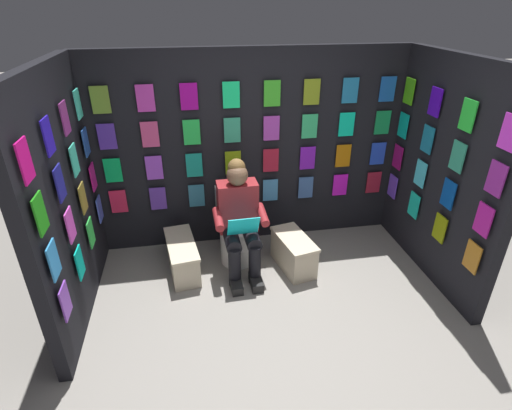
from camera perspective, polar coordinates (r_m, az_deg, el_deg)
The scene contains 8 objects.
ground_plane at distance 3.48m, azimuth 4.49°, elevation -20.08°, with size 30.00×30.00×0.00m, color gray.
display_wall_back at distance 4.39m, azimuth -0.74°, elevation 7.79°, with size 3.42×0.14×2.15m.
display_wall_left at distance 4.20m, azimuth 25.25°, elevation 4.11°, with size 0.14×1.78×2.15m.
display_wall_right at distance 3.64m, azimuth -25.76°, elevation 0.49°, with size 0.14×1.78×2.15m.
toilet at distance 4.31m, azimuth -2.77°, elevation -3.70°, with size 0.41×0.56×0.77m.
person_reading at distance 3.98m, azimuth -2.35°, elevation -2.00°, with size 0.53×0.69×1.19m.
comic_longbox_near at distance 4.24m, azimuth -10.49°, elevation -7.24°, with size 0.37×0.74×0.35m.
comic_longbox_far at distance 4.24m, azimuth 5.39°, elevation -6.76°, with size 0.41×0.64×0.36m.
Camera 1 is at (0.65, 2.25, 2.57)m, focal length 27.98 mm.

